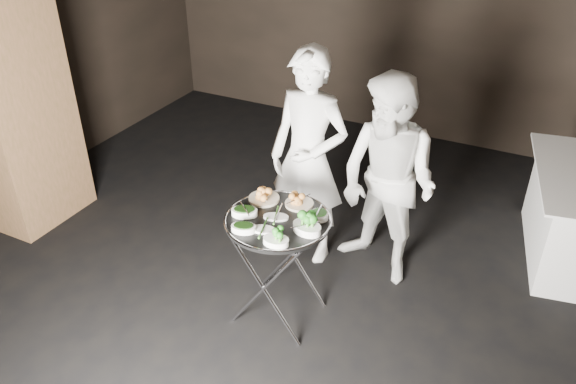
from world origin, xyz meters
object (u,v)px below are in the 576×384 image
at_px(serving_tray, 278,220).
at_px(waiter_right, 388,183).
at_px(tray_stand, 278,264).
at_px(waiter_left, 308,159).

distance_m(serving_tray, waiter_right, 0.93).
bearing_deg(serving_tray, waiter_right, 58.30).
distance_m(tray_stand, waiter_left, 0.88).
xyz_separation_m(tray_stand, waiter_right, (0.49, 0.79, 0.36)).
xyz_separation_m(serving_tray, waiter_right, (0.49, 0.79, -0.01)).
xyz_separation_m(tray_stand, waiter_left, (-0.14, 0.77, 0.41)).
distance_m(waiter_left, waiter_right, 0.63).
height_order(tray_stand, waiter_left, waiter_left).
xyz_separation_m(serving_tray, waiter_left, (-0.14, 0.77, 0.05)).
bearing_deg(tray_stand, waiter_right, 58.30).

